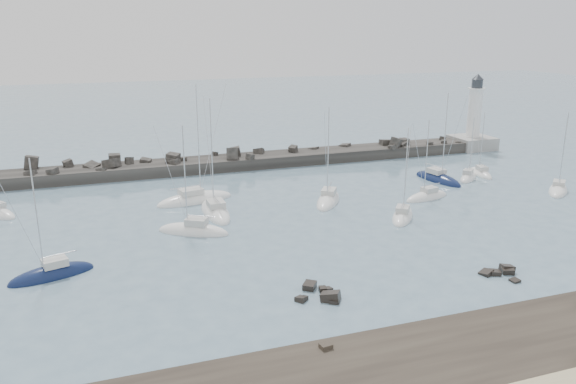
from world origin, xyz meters
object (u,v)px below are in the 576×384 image
(sailboat_3, at_px, (215,212))
(sailboat_11, at_px, (558,191))
(sailboat_8, at_px, (438,180))
(sailboat_12, at_px, (468,178))
(lighthouse, at_px, (473,132))
(sailboat_9, at_px, (427,197))
(sailboat_5, at_px, (194,232))
(sailboat_6, at_px, (328,201))
(sailboat_7, at_px, (403,217))
(sailboat_2, at_px, (52,275))
(sailboat_10, at_px, (480,174))
(sailboat_4, at_px, (195,200))

(sailboat_3, xyz_separation_m, sailboat_11, (47.34, -6.27, -0.02))
(sailboat_8, bearing_deg, sailboat_12, -8.51)
(lighthouse, relative_size, sailboat_9, 1.26)
(sailboat_5, xyz_separation_m, sailboat_6, (18.77, 5.74, -0.01))
(lighthouse, bearing_deg, sailboat_7, -136.60)
(sailboat_8, bearing_deg, sailboat_9, -131.78)
(sailboat_2, height_order, sailboat_9, sailboat_2)
(sailboat_5, relative_size, sailboat_12, 1.29)
(sailboat_5, relative_size, sailboat_10, 1.24)
(lighthouse, relative_size, sailboat_10, 1.38)
(lighthouse, xyz_separation_m, sailboat_6, (-39.04, -22.41, -2.95))
(sailboat_7, height_order, sailboat_9, sailboat_7)
(lighthouse, height_order, sailboat_6, lighthouse)
(sailboat_5, height_order, sailboat_10, sailboat_5)
(sailboat_5, height_order, sailboat_11, sailboat_5)
(sailboat_7, xyz_separation_m, sailboat_12, (18.62, 12.63, 0.01))
(sailboat_4, relative_size, sailboat_6, 1.21)
(sailboat_3, bearing_deg, sailboat_4, 104.44)
(sailboat_12, bearing_deg, sailboat_10, 23.64)
(sailboat_9, distance_m, sailboat_12, 13.21)
(sailboat_2, relative_size, sailboat_3, 0.81)
(sailboat_12, bearing_deg, sailboat_11, -52.09)
(sailboat_6, bearing_deg, sailboat_10, 10.67)
(sailboat_8, xyz_separation_m, sailboat_9, (-6.59, -7.37, -0.01))
(sailboat_4, xyz_separation_m, sailboat_11, (48.85, -12.12, -0.01))
(sailboat_10, height_order, sailboat_12, sailboat_10)
(sailboat_11, bearing_deg, sailboat_5, 179.59)
(sailboat_5, distance_m, sailboat_11, 51.09)
(sailboat_9, relative_size, sailboat_10, 1.09)
(sailboat_5, bearing_deg, sailboat_6, 17.01)
(sailboat_7, distance_m, sailboat_9, 9.36)
(sailboat_6, bearing_deg, sailboat_11, -10.71)
(sailboat_2, relative_size, sailboat_11, 1.02)
(sailboat_5, distance_m, sailboat_10, 48.10)
(sailboat_8, height_order, sailboat_11, sailboat_8)
(sailboat_2, bearing_deg, sailboat_5, 26.49)
(sailboat_6, bearing_deg, sailboat_8, 12.82)
(lighthouse, height_order, sailboat_8, lighthouse)
(lighthouse, bearing_deg, sailboat_6, -150.14)
(sailboat_6, height_order, sailboat_10, sailboat_6)
(sailboat_6, bearing_deg, sailboat_5, -162.99)
(sailboat_3, bearing_deg, sailboat_12, 5.22)
(lighthouse, distance_m, sailboat_6, 45.11)
(sailboat_4, bearing_deg, sailboat_12, -3.10)
(sailboat_3, height_order, sailboat_9, sailboat_3)
(sailboat_4, bearing_deg, sailboat_8, -2.38)
(sailboat_9, relative_size, sailboat_11, 0.95)
(sailboat_5, bearing_deg, sailboat_10, 13.25)
(lighthouse, distance_m, sailboat_5, 64.37)
(sailboat_10, bearing_deg, sailboat_3, -173.21)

